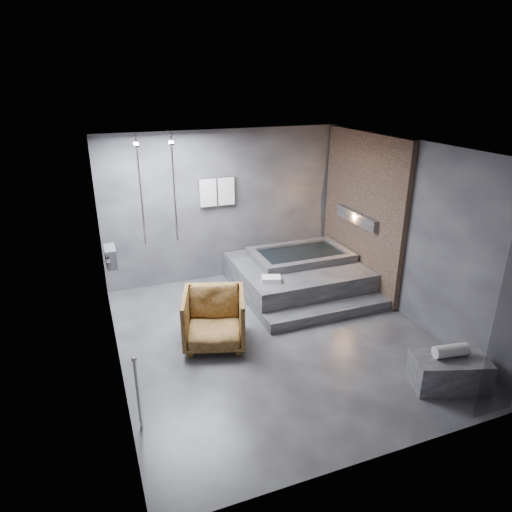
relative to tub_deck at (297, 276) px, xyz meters
name	(u,v)px	position (x,y,z in m)	size (l,w,h in m)	color
room	(296,220)	(-0.65, -1.21, 1.48)	(5.00, 5.04, 2.82)	#29292B
tub_deck	(297,276)	(0.00, 0.00, 0.00)	(2.20, 2.00, 0.50)	#2D2D30
tub_step	(329,312)	(0.00, -1.18, -0.16)	(2.20, 0.36, 0.18)	#2D2D30
concrete_bench	(449,372)	(0.53, -3.27, -0.05)	(0.90, 0.50, 0.41)	#353538
driftwood_chair	(214,319)	(-1.95, -1.27, 0.16)	(0.87, 0.89, 0.81)	#452C11
rolled_towel	(451,351)	(0.54, -3.23, 0.24)	(0.16, 0.16, 0.44)	silver
deck_towel	(271,279)	(-0.76, -0.56, 0.29)	(0.31, 0.23, 0.08)	silver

